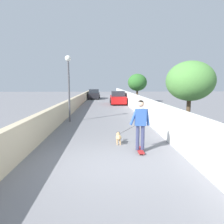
{
  "coord_description": "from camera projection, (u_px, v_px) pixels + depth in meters",
  "views": [
    {
      "loc": [
        -5.48,
        0.02,
        2.4
      ],
      "look_at": [
        4.08,
        -0.37,
        1.0
      ],
      "focal_mm": 31.13,
      "sensor_mm": 36.0,
      "label": 1
    }
  ],
  "objects": [
    {
      "name": "ground_plane",
      "position": [
        104.0,
        108.0,
        19.61
      ],
      "size": [
        80.0,
        80.0,
        0.0
      ],
      "primitive_type": "plane",
      "color": "slate"
    },
    {
      "name": "skateboard",
      "position": [
        140.0,
        150.0,
        6.88
      ],
      "size": [
        0.8,
        0.21,
        0.08
      ],
      "color": "maroon",
      "rests_on": "ground"
    },
    {
      "name": "dog",
      "position": [
        119.0,
        137.0,
        7.8
      ],
      "size": [
        1.32,
        0.81,
        1.06
      ],
      "color": "tan",
      "rests_on": "ground"
    },
    {
      "name": "tree_right_near",
      "position": [
        190.0,
        81.0,
        8.52
      ],
      "size": [
        2.09,
        2.09,
        3.39
      ],
      "color": "#473523",
      "rests_on": "ground"
    },
    {
      "name": "wall_left",
      "position": [
        74.0,
        104.0,
        17.43
      ],
      "size": [
        48.0,
        0.3,
        1.16
      ],
      "primitive_type": "cube",
      "color": "tan",
      "rests_on": "ground"
    },
    {
      "name": "car_near",
      "position": [
        118.0,
        98.0,
        22.99
      ],
      "size": [
        3.92,
        1.8,
        1.54
      ],
      "color": "#B71414",
      "rests_on": "ground"
    },
    {
      "name": "lamp_post",
      "position": [
        69.0,
        77.0,
        11.98
      ],
      "size": [
        0.36,
        0.36,
        4.11
      ],
      "color": "#4C4C51",
      "rests_on": "ground"
    },
    {
      "name": "tree_right_mid",
      "position": [
        137.0,
        82.0,
        24.35
      ],
      "size": [
        2.37,
        2.37,
        3.63
      ],
      "color": "#473523",
      "rests_on": "ground"
    },
    {
      "name": "car_far",
      "position": [
        94.0,
        94.0,
        31.11
      ],
      "size": [
        4.34,
        1.8,
        1.54
      ],
      "color": "black",
      "rests_on": "ground"
    },
    {
      "name": "person_skateboarder",
      "position": [
        140.0,
        121.0,
        6.73
      ],
      "size": [
        0.22,
        0.71,
        1.76
      ],
      "color": "#333859",
      "rests_on": "skateboard"
    },
    {
      "name": "fence_right",
      "position": [
        135.0,
        102.0,
        17.64
      ],
      "size": [
        48.0,
        0.3,
        1.44
      ],
      "primitive_type": "cube",
      "color": "white",
      "rests_on": "ground"
    }
  ]
}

